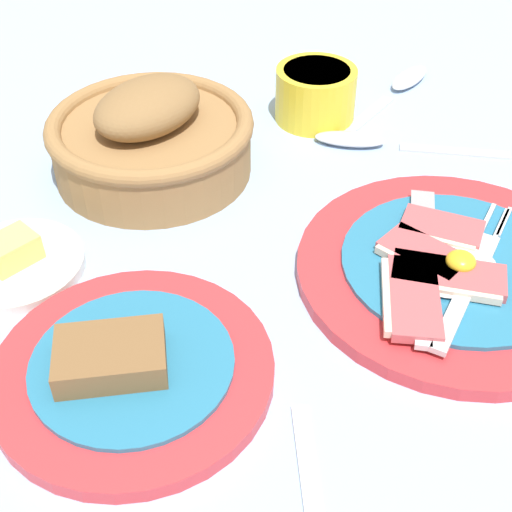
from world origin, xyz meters
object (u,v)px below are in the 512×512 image
teaspoon_near_cup (398,87)px  sugar_cup (316,93)px  bread_plate (131,368)px  breakfast_plate (452,270)px  bread_basket (151,137)px  butter_dish (15,262)px  teaspoon_stray (377,142)px

teaspoon_near_cup → sugar_cup: bearing=157.0°
bread_plate → breakfast_plate: bearing=-11.8°
bread_basket → butter_dish: size_ratio=1.74×
sugar_cup → teaspoon_stray: 0.09m
bread_plate → butter_dish: 0.15m
butter_dish → teaspoon_stray: 0.37m
teaspoon_near_cup → teaspoon_stray: bearing=-162.8°
bread_plate → bread_basket: bearing=58.0°
sugar_cup → teaspoon_stray: sugar_cup is taller
bread_basket → teaspoon_stray: bread_basket is taller
breakfast_plate → bread_plate: bread_plate is taller
bread_plate → teaspoon_near_cup: 0.48m
bread_basket → teaspoon_stray: size_ratio=1.25×
bread_plate → sugar_cup: size_ratio=2.32×
breakfast_plate → butter_dish: 0.35m
breakfast_plate → bread_basket: size_ratio=1.31×
breakfast_plate → bread_basket: 0.30m
teaspoon_near_cup → butter_dish: bearing=166.4°
bread_basket → sugar_cup: bearing=-2.5°
breakfast_plate → sugar_cup: bearing=75.5°
bread_basket → teaspoon_near_cup: size_ratio=1.02×
breakfast_plate → teaspoon_stray: breakfast_plate is taller
bread_plate → teaspoon_stray: size_ratio=1.26×
sugar_cup → breakfast_plate: bearing=-104.5°
bread_basket → teaspoon_near_cup: 0.30m
butter_dish → bread_plate: bearing=-80.5°
sugar_cup → bread_basket: bearing=177.5°
sugar_cup → bread_basket: 0.19m
bread_basket → breakfast_plate: bearing=-66.0°
breakfast_plate → teaspoon_stray: size_ratio=1.63×
sugar_cup → butter_dish: 0.35m
bread_basket → teaspoon_near_cup: bearing=-2.9°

